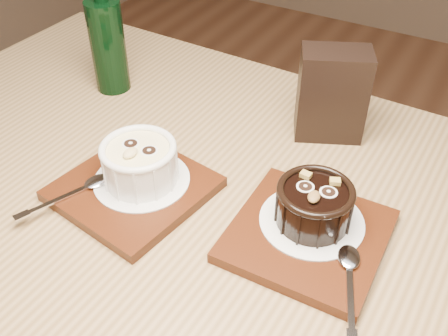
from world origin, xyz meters
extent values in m
cube|color=brown|center=(-0.23, 0.16, 0.73)|extent=(1.23, 0.84, 0.04)
cylinder|color=brown|center=(-0.77, 0.53, 0.35)|extent=(0.06, 0.06, 0.71)
cube|color=#4A1E0C|center=(-0.34, 0.15, 0.76)|extent=(0.21, 0.21, 0.01)
cylinder|color=white|center=(-0.34, 0.17, 0.77)|extent=(0.13, 0.13, 0.00)
cylinder|color=white|center=(-0.34, 0.17, 0.79)|extent=(0.10, 0.10, 0.05)
cylinder|color=#EEDD91|center=(-0.34, 0.17, 0.82)|extent=(0.08, 0.08, 0.00)
torus|color=white|center=(-0.34, 0.17, 0.82)|extent=(0.10, 0.10, 0.01)
cylinder|color=black|center=(-0.35, 0.17, 0.82)|extent=(0.02, 0.02, 0.00)
cylinder|color=black|center=(-0.32, 0.17, 0.82)|extent=(0.02, 0.02, 0.00)
ellipsoid|color=#D6BD7D|center=(-0.34, 0.15, 0.82)|extent=(0.02, 0.02, 0.01)
cube|color=#4A1E0C|center=(-0.10, 0.19, 0.76)|extent=(0.18, 0.18, 0.01)
cylinder|color=white|center=(-0.11, 0.21, 0.77)|extent=(0.13, 0.13, 0.00)
cylinder|color=black|center=(-0.11, 0.21, 0.79)|extent=(0.09, 0.09, 0.05)
cylinder|color=black|center=(-0.11, 0.21, 0.81)|extent=(0.08, 0.08, 0.00)
torus|color=black|center=(-0.11, 0.21, 0.82)|extent=(0.09, 0.09, 0.01)
cylinder|color=black|center=(-0.12, 0.21, 0.82)|extent=(0.02, 0.02, 0.00)
cylinder|color=black|center=(-0.09, 0.21, 0.82)|extent=(0.02, 0.02, 0.00)
ellipsoid|color=brown|center=(-0.10, 0.19, 0.82)|extent=(0.02, 0.02, 0.01)
cube|color=olive|center=(-0.13, 0.23, 0.82)|extent=(0.01, 0.01, 0.01)
cube|color=olive|center=(-0.09, 0.23, 0.82)|extent=(0.02, 0.01, 0.01)
cube|color=black|center=(-0.16, 0.41, 0.82)|extent=(0.12, 0.10, 0.14)
cylinder|color=black|center=(-0.54, 0.36, 0.83)|extent=(0.06, 0.06, 0.16)
camera|label=1|loc=(0.03, -0.24, 1.23)|focal=42.00mm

